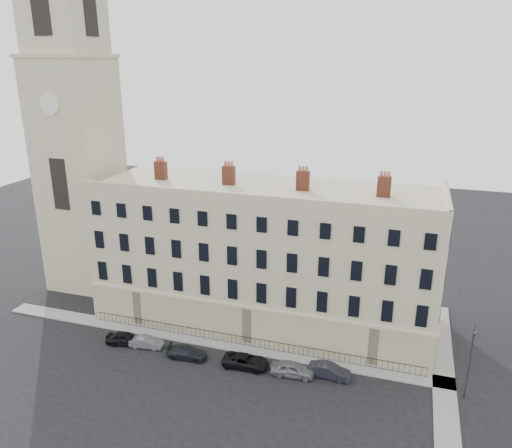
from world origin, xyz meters
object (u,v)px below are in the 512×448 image
Objects in this scene: car_e at (293,369)px; car_f at (329,371)px; car_b at (146,342)px; car_a at (125,338)px; car_d at (246,361)px; streetlamp at (470,359)px; car_c at (187,352)px.

car_f is at bearing -80.78° from car_e.
car_e reaches higher than car_b.
car_a is 1.00× the size of car_f.
streetlamp is (19.38, 1.26, 3.36)m from car_d.
car_f reaches higher than car_c.
car_d is at bearing -99.73° from car_a.
car_e is 1.03× the size of car_f.
car_b is 0.85× the size of car_c.
car_d is (10.64, -0.16, 0.05)m from car_b.
car_a is 20.77m from car_f.
car_e reaches higher than car_c.
car_b is at bearing 95.81° from car_f.
streetlamp is (25.31, 1.58, 3.39)m from car_c.
car_e is (15.20, -0.14, 0.13)m from car_b.
car_a is 32.53m from streetlamp.
car_e is 3.33m from car_f.
car_a is at bearing 87.36° from car_d.
car_c reaches higher than car_b.
car_e is 15.23m from streetlamp.
car_a is 0.55× the size of streetlamp.
car_e is (4.56, 0.02, 0.07)m from car_d.
car_e is (17.52, 0.02, 0.02)m from car_a.
car_c is at bearing 178.36° from streetlamp.
car_a is 0.97× the size of car_e.
streetlamp reaches higher than car_b.
car_f is at bearing -86.82° from car_d.
streetlamp is at bearing -97.50° from car_a.
car_c is at bearing 98.48° from car_f.
car_c is (7.02, -0.32, -0.08)m from car_a.
car_f reaches higher than car_b.
car_e is at bearing -98.16° from car_b.
car_b is at bearing 85.22° from car_e.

